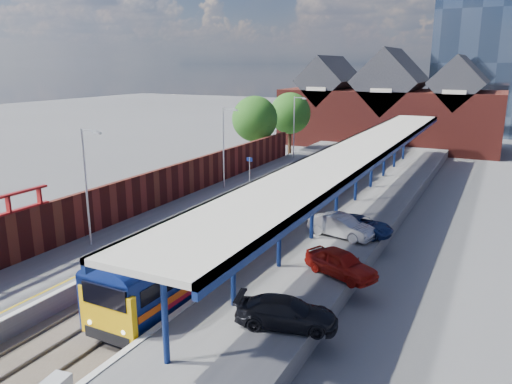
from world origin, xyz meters
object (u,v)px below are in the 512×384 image
(lamp_post_b, at_px, (87,180))
(parked_car_dark, at_px, (287,313))
(train, at_px, (344,164))
(lamp_post_c, at_px, (225,143))
(parked_car_silver, at_px, (341,226))
(parked_car_blue, at_px, (360,225))
(platform_sign, at_px, (250,166))
(lamp_post_d, at_px, (295,123))
(parked_car_red, at_px, (341,263))

(lamp_post_b, relative_size, parked_car_dark, 1.65)
(train, bearing_deg, parked_car_dark, -77.68)
(lamp_post_c, bearing_deg, parked_car_silver, -31.45)
(parked_car_blue, bearing_deg, parked_car_dark, -170.67)
(train, distance_m, lamp_post_b, 26.84)
(lamp_post_c, bearing_deg, train, 50.43)
(platform_sign, xyz_separation_m, parked_car_dark, (12.86, -21.66, -1.07))
(lamp_post_d, relative_size, parked_car_blue, 1.66)
(lamp_post_d, bearing_deg, parked_car_silver, -61.58)
(parked_car_red, bearing_deg, train, 40.85)
(platform_sign, bearing_deg, parked_car_silver, -40.57)
(platform_sign, distance_m, parked_car_dark, 25.22)
(platform_sign, distance_m, parked_car_red, 20.64)
(lamp_post_c, distance_m, parked_car_dark, 24.50)
(lamp_post_d, relative_size, parked_car_red, 1.73)
(parked_car_blue, bearing_deg, parked_car_red, -165.24)
(lamp_post_b, height_order, lamp_post_d, same)
(train, relative_size, platform_sign, 26.38)
(train, distance_m, parked_car_red, 24.22)
(parked_car_red, bearing_deg, lamp_post_d, 50.75)
(lamp_post_b, distance_m, parked_car_dark, 15.07)
(parked_car_red, height_order, parked_car_silver, parked_car_silver)
(lamp_post_d, height_order, parked_car_red, lamp_post_d)
(train, bearing_deg, parked_car_blue, -69.92)
(platform_sign, bearing_deg, lamp_post_b, -94.33)
(parked_car_silver, bearing_deg, lamp_post_d, 41.52)
(lamp_post_c, xyz_separation_m, parked_car_blue, (13.85, -6.89, -3.41))
(lamp_post_c, relative_size, platform_sign, 2.80)
(lamp_post_c, xyz_separation_m, parked_car_dark, (14.23, -19.66, -3.38))
(lamp_post_b, bearing_deg, parked_car_blue, 33.33)
(platform_sign, relative_size, parked_car_dark, 0.59)
(parked_car_red, bearing_deg, lamp_post_c, 71.41)
(platform_sign, distance_m, parked_car_silver, 15.28)
(lamp_post_c, bearing_deg, parked_car_blue, -26.46)
(parked_car_silver, bearing_deg, platform_sign, 62.53)
(lamp_post_d, xyz_separation_m, parked_car_blue, (13.85, -22.89, -3.41))
(parked_car_blue, bearing_deg, parked_car_silver, 146.03)
(parked_car_blue, bearing_deg, lamp_post_b, 130.97)
(train, xyz_separation_m, parked_car_dark, (6.37, -29.17, -0.50))
(parked_car_silver, height_order, parked_car_blue, parked_car_silver)
(lamp_post_b, height_order, lamp_post_c, same)
(lamp_post_b, height_order, parked_car_silver, lamp_post_b)
(train, bearing_deg, platform_sign, -130.86)
(train, bearing_deg, parked_car_silver, -73.72)
(parked_car_silver, bearing_deg, parked_car_dark, -160.67)
(parked_car_red, bearing_deg, parked_car_silver, 41.30)
(lamp_post_b, distance_m, parked_car_red, 15.24)
(parked_car_silver, height_order, parked_car_dark, parked_car_silver)
(parked_car_silver, bearing_deg, parked_car_red, -150.03)
(lamp_post_c, height_order, parked_car_blue, lamp_post_c)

